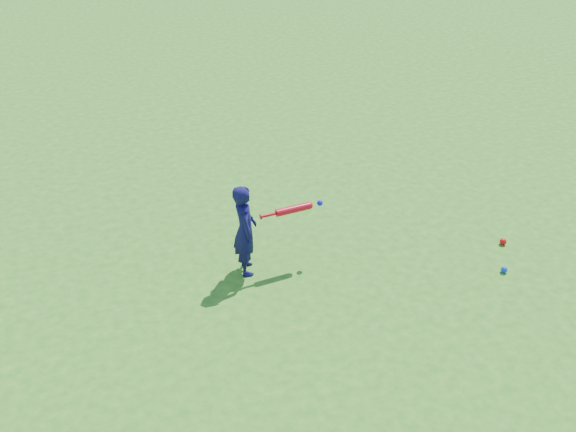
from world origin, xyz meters
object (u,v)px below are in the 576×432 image
at_px(bat_swing, 296,209).
at_px(ground_ball_blue, 504,270).
at_px(ground_ball_red, 503,242).
at_px(child, 245,230).

bearing_deg(bat_swing, ground_ball_blue, -30.05).
relative_size(ground_ball_red, ground_ball_blue, 1.09).
distance_m(child, ground_ball_red, 3.05).
height_order(child, ground_ball_red, child).
bearing_deg(ground_ball_red, child, 171.52).
height_order(child, bat_swing, child).
relative_size(child, bat_swing, 1.44).
xyz_separation_m(ground_ball_red, ground_ball_blue, (-0.30, -0.47, -0.00)).
bearing_deg(child, ground_ball_red, -92.16).
distance_m(ground_ball_red, bat_swing, 2.53).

